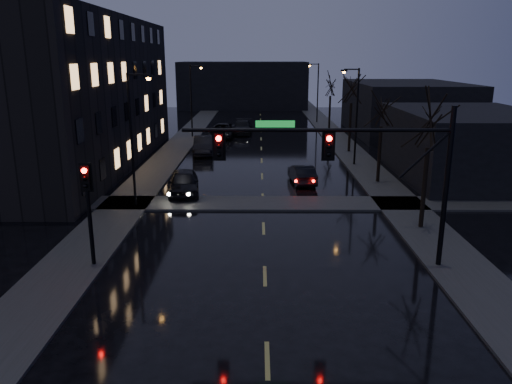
{
  "coord_description": "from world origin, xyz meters",
  "views": [
    {
      "loc": [
        -0.27,
        -11.25,
        8.9
      ],
      "look_at": [
        -0.38,
        9.68,
        3.2
      ],
      "focal_mm": 35.0,
      "sensor_mm": 36.0,
      "label": 1
    }
  ],
  "objects_px": {
    "oncoming_car_d": "(242,127)",
    "oncoming_car_a": "(184,183)",
    "oncoming_car_c": "(223,131)",
    "lead_car": "(302,174)",
    "oncoming_car_b": "(204,145)"
  },
  "relations": [
    {
      "from": "oncoming_car_a",
      "to": "lead_car",
      "type": "bearing_deg",
      "value": 14.06
    },
    {
      "from": "oncoming_car_b",
      "to": "oncoming_car_a",
      "type": "bearing_deg",
      "value": -92.87
    },
    {
      "from": "oncoming_car_d",
      "to": "lead_car",
      "type": "distance_m",
      "value": 24.46
    },
    {
      "from": "oncoming_car_d",
      "to": "lead_car",
      "type": "bearing_deg",
      "value": -76.0
    },
    {
      "from": "oncoming_car_d",
      "to": "oncoming_car_c",
      "type": "bearing_deg",
      "value": -124.5
    },
    {
      "from": "oncoming_car_c",
      "to": "oncoming_car_d",
      "type": "bearing_deg",
      "value": 57.77
    },
    {
      "from": "oncoming_car_c",
      "to": "oncoming_car_b",
      "type": "bearing_deg",
      "value": -91.88
    },
    {
      "from": "oncoming_car_b",
      "to": "oncoming_car_d",
      "type": "distance_m",
      "value": 13.24
    },
    {
      "from": "oncoming_car_a",
      "to": "oncoming_car_c",
      "type": "height_order",
      "value": "oncoming_car_a"
    },
    {
      "from": "oncoming_car_b",
      "to": "oncoming_car_c",
      "type": "bearing_deg",
      "value": 80.24
    },
    {
      "from": "oncoming_car_d",
      "to": "oncoming_car_a",
      "type": "bearing_deg",
      "value": -94.36
    },
    {
      "from": "oncoming_car_b",
      "to": "lead_car",
      "type": "relative_size",
      "value": 1.22
    },
    {
      "from": "oncoming_car_c",
      "to": "lead_car",
      "type": "xyz_separation_m",
      "value": [
        7.23,
        -21.05,
        -0.11
      ]
    },
    {
      "from": "oncoming_car_a",
      "to": "oncoming_car_d",
      "type": "relative_size",
      "value": 0.89
    },
    {
      "from": "oncoming_car_c",
      "to": "oncoming_car_d",
      "type": "relative_size",
      "value": 1.04
    }
  ]
}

